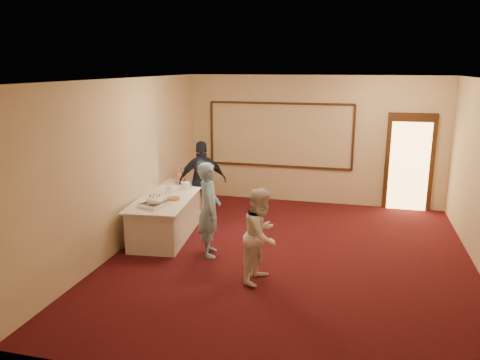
% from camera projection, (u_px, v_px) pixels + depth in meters
% --- Properties ---
extents(floor, '(7.00, 7.00, 0.00)m').
position_uv_depth(floor, '(290.00, 258.00, 8.01)').
color(floor, '#330B0F').
rests_on(floor, ground).
extents(room_walls, '(6.04, 7.04, 3.02)m').
position_uv_depth(room_walls, '(294.00, 141.00, 7.53)').
color(room_walls, beige).
rests_on(room_walls, floor).
extents(wall_molding, '(3.45, 0.04, 1.55)m').
position_uv_depth(wall_molding, '(280.00, 135.00, 11.09)').
color(wall_molding, '#311E0E').
rests_on(wall_molding, room_walls).
extents(doorway, '(1.05, 0.07, 2.20)m').
position_uv_depth(doorway, '(409.00, 163.00, 10.49)').
color(doorway, '#311E0E').
rests_on(doorway, floor).
extents(buffet_table, '(1.26, 2.65, 0.77)m').
position_uv_depth(buffet_table, '(169.00, 213.00, 9.17)').
color(buffet_table, silver).
rests_on(buffet_table, floor).
extents(pavlova_tray, '(0.51, 0.60, 0.20)m').
position_uv_depth(pavlova_tray, '(155.00, 202.00, 8.31)').
color(pavlova_tray, '#ADAFB4').
rests_on(pavlova_tray, buffet_table).
extents(cupcake_stand, '(0.28, 0.28, 0.41)m').
position_uv_depth(cupcake_stand, '(181.00, 176.00, 9.97)').
color(cupcake_stand, '#F15790').
rests_on(cupcake_stand, buffet_table).
extents(plate_stack_a, '(0.18, 0.18, 0.15)m').
position_uv_depth(plate_stack_a, '(170.00, 190.00, 9.15)').
color(plate_stack_a, white).
rests_on(plate_stack_a, buffet_table).
extents(plate_stack_b, '(0.19, 0.19, 0.16)m').
position_uv_depth(plate_stack_b, '(186.00, 186.00, 9.40)').
color(plate_stack_b, white).
rests_on(plate_stack_b, buffet_table).
extents(tart, '(0.28, 0.28, 0.06)m').
position_uv_depth(tart, '(173.00, 199.00, 8.69)').
color(tart, white).
rests_on(tart, buffet_table).
extents(man, '(0.55, 0.69, 1.64)m').
position_uv_depth(man, '(209.00, 210.00, 7.97)').
color(man, '#85BADA').
rests_on(man, floor).
extents(woman, '(0.69, 0.81, 1.46)m').
position_uv_depth(woman, '(261.00, 235.00, 7.03)').
color(woman, white).
rests_on(woman, floor).
extents(guest, '(1.07, 0.75, 1.69)m').
position_uv_depth(guest, '(203.00, 181.00, 9.84)').
color(guest, black).
rests_on(guest, floor).
extents(camera_flash, '(0.08, 0.05, 0.05)m').
position_uv_depth(camera_flash, '(203.00, 165.00, 9.51)').
color(camera_flash, white).
rests_on(camera_flash, guest).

